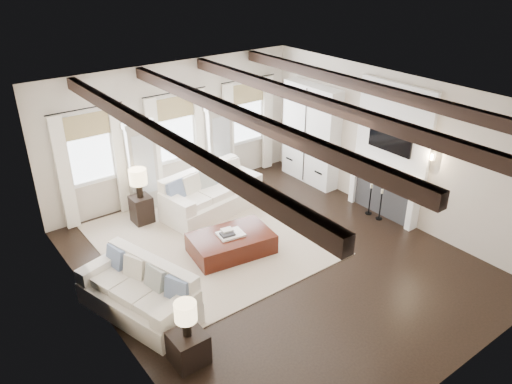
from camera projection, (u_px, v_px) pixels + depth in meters
ground at (274, 261)px, 9.70m from camera, size 7.50×7.50×0.00m
room_shell at (277, 148)px, 9.90m from camera, size 6.54×7.54×3.22m
area_rug at (209, 239)px, 10.38m from camera, size 4.04×4.43×0.02m
sofa_back at (210, 195)px, 11.35m from camera, size 2.42×1.38×0.98m
sofa_left at (141, 293)px, 8.24m from camera, size 1.47×2.26×0.89m
ottoman at (231, 244)px, 9.87m from camera, size 1.71×1.21×0.42m
tray at (231, 234)px, 9.75m from camera, size 0.55×0.45×0.04m
book_lower at (227, 234)px, 9.68m from camera, size 0.29×0.24×0.04m
book_upper at (227, 230)px, 9.75m from camera, size 0.24×0.20×0.03m
side_table_front at (188, 348)px, 7.27m from camera, size 0.50×0.50×0.50m
lamp_front at (186, 314)px, 6.99m from camera, size 0.33×0.33×0.56m
side_table_back at (142, 210)px, 10.90m from camera, size 0.42×0.42×0.63m
lamp_back at (138, 178)px, 10.57m from camera, size 0.38×0.38×0.65m
candlestick_near at (380, 207)px, 11.03m from camera, size 0.15×0.15×0.73m
candlestick_far at (370, 202)px, 11.25m from camera, size 0.15×0.15×0.75m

